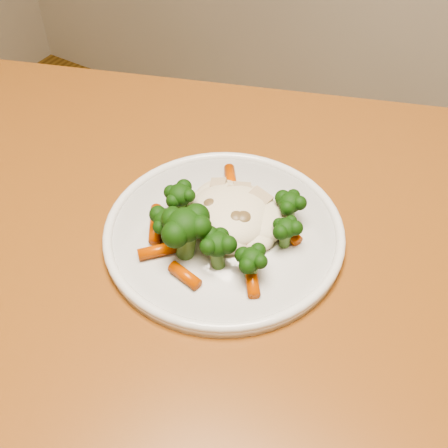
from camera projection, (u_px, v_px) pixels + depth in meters
name	position (u px, v px, depth m)	size (l,w,h in m)	color
dining_table	(123.00, 342.00, 0.62)	(1.29, 1.07, 0.75)	brown
plate	(224.00, 234.00, 0.58)	(0.25, 0.25, 0.01)	silver
meal	(222.00, 221.00, 0.56)	(0.16, 0.17, 0.05)	beige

